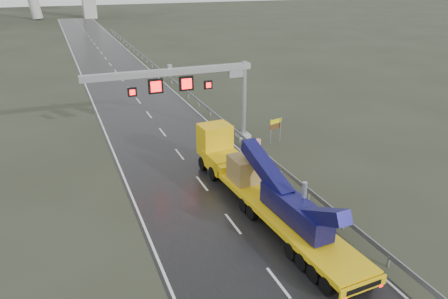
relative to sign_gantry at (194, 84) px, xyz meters
name	(u,v)px	position (x,y,z in m)	size (l,w,h in m)	color
ground	(261,260)	(-2.10, -17.99, -5.61)	(400.00, 400.00, 0.00)	#2A2D1F
road	(129,89)	(-2.10, 22.01, -5.60)	(11.00, 200.00, 0.02)	black
guardrail	(196,99)	(4.00, 12.01, -4.91)	(0.20, 140.00, 1.40)	gray
sign_gantry	(194,84)	(0.00, 0.00, 0.00)	(14.90, 1.20, 7.42)	#AEAEA9
heavy_haul_truck	(255,180)	(0.33, -11.91, -3.94)	(3.81, 18.47, 4.31)	yellow
exit_sign_pair	(276,126)	(6.90, -2.51, -3.98)	(1.32, 0.42, 2.33)	gray
striped_barrier	(257,145)	(4.47, -3.66, -5.08)	(0.63, 0.34, 1.07)	red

